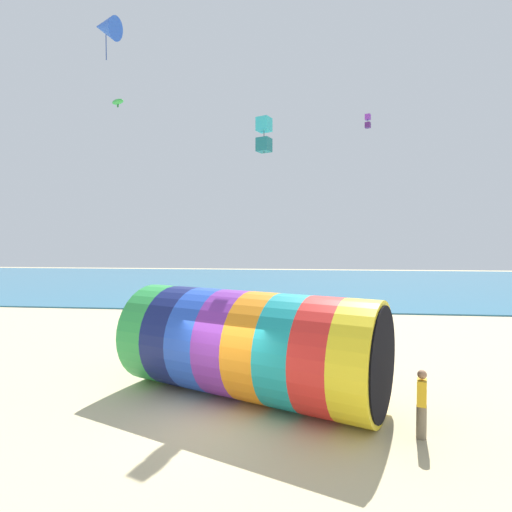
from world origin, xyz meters
The scene contains 8 objects.
ground_plane centered at (0.00, 0.00, 0.00)m, with size 120.00×120.00×0.00m, color #CCBA8C.
sea centered at (0.00, 36.47, 0.05)m, with size 120.00×40.00×0.10m, color teal.
giant_inflatable_tube centered at (0.65, 1.53, 1.64)m, with size 8.64×6.14×3.28m.
kite_handler centered at (5.13, -0.58, 0.86)m, with size 0.32×0.41×1.69m.
kite_cyan_box centered at (0.77, 5.03, 8.96)m, with size 0.64×0.64×1.40m.
kite_blue_delta centered at (-4.76, 3.33, 12.46)m, with size 1.11×0.98×1.63m.
kite_green_parafoil centered at (-7.90, 10.91, 12.58)m, with size 0.95×0.73×0.48m.
kite_purple_box centered at (6.46, 15.66, 12.47)m, with size 0.42×0.42×0.91m.
Camera 1 is at (2.14, -10.55, 4.80)m, focal length 28.00 mm.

